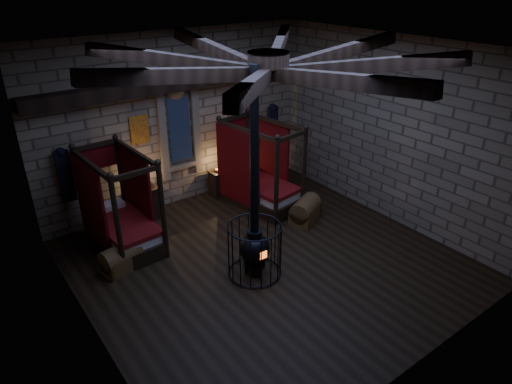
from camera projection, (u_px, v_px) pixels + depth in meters
room at (265, 77)px, 7.78m from camera, size 7.02×7.02×4.29m
bed_left at (122, 223)px, 9.73m from camera, size 1.15×2.04×2.08m
bed_right at (259, 185)px, 11.43m from camera, size 1.35×2.15×2.12m
trunk_left at (121, 259)px, 9.01m from camera, size 0.84×0.63×0.56m
trunk_right at (305, 211)px, 10.75m from camera, size 0.94×0.80×0.59m
nightstand_left at (147, 202)px, 10.80m from camera, size 0.51×0.49×0.99m
nightstand_right at (218, 183)px, 11.89m from camera, size 0.44×0.42×0.77m
stove at (255, 246)px, 8.71m from camera, size 1.05×1.05×4.05m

